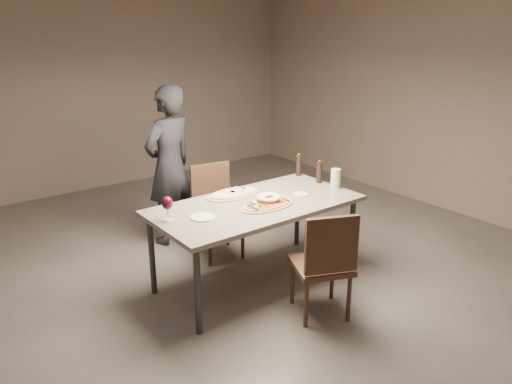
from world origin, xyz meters
TOP-DOWN VIEW (x-y plane):
  - room at (0.00, 0.00)m, footprint 7.00×7.00m
  - dining_table at (0.00, 0.00)m, footprint 1.80×0.90m
  - zucchini_pizza at (0.02, -0.12)m, footprint 0.51×0.28m
  - ham_pizza at (-0.04, 0.28)m, footprint 0.52×0.29m
  - bread_basket at (0.07, -0.08)m, footprint 0.21×0.21m
  - oil_dish at (0.44, -0.08)m, footprint 0.13×0.13m
  - pepper_mill_left at (0.83, 0.38)m, footprint 0.06×0.06m
  - pepper_mill_right at (0.83, 0.08)m, footprint 0.06×0.06m
  - carafe at (0.83, -0.13)m, footprint 0.09×0.09m
  - wine_glass at (-0.78, 0.10)m, footprint 0.09×0.09m
  - side_plate at (-0.54, -0.01)m, footprint 0.20×0.20m
  - chair_near at (0.06, -0.78)m, footprint 0.56×0.56m
  - chair_far at (0.05, 0.74)m, footprint 0.49×0.49m
  - diner at (-0.15, 1.26)m, footprint 0.69×0.55m

SIDE VIEW (x-z plane):
  - chair_near at x=0.06m, z-range 0.05..0.95m
  - chair_far at x=0.05m, z-range 0.05..0.95m
  - dining_table at x=0.00m, z-range 0.32..1.07m
  - side_plate at x=-0.54m, z-range 0.75..0.76m
  - oil_dish at x=0.44m, z-range 0.75..0.77m
  - ham_pizza at x=-0.04m, z-range 0.75..0.78m
  - zucchini_pizza at x=0.02m, z-range 0.74..0.79m
  - bread_basket at x=0.07m, z-range 0.76..0.83m
  - diner at x=-0.15m, z-range 0.00..1.64m
  - carafe at x=0.83m, z-range 0.75..0.93m
  - pepper_mill_right at x=0.83m, z-range 0.74..0.97m
  - pepper_mill_left at x=0.83m, z-range 0.74..0.97m
  - wine_glass at x=-0.78m, z-range 0.79..0.99m
  - room at x=0.00m, z-range -2.10..4.90m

